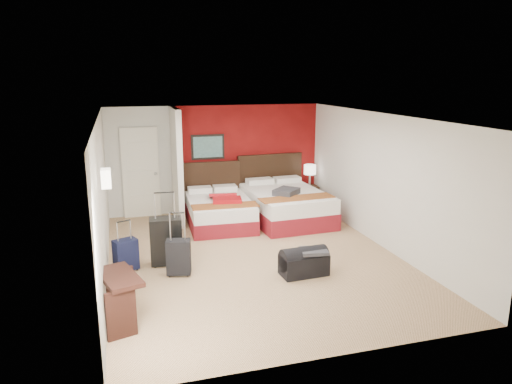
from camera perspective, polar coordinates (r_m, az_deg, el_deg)
name	(u,v)px	position (r m, az deg, el deg)	size (l,w,h in m)	color
ground	(254,257)	(8.66, -0.26, -7.78)	(6.50, 6.50, 0.00)	tan
room_walls	(164,177)	(9.40, -10.94, 1.70)	(5.02, 6.52, 2.50)	silver
red_accent_panel	(247,157)	(11.53, -1.09, 4.12)	(3.50, 0.04, 2.50)	maroon
partition_wall	(177,166)	(10.60, -9.39, 3.09)	(0.12, 1.20, 2.50)	silver
entry_door	(141,173)	(11.17, -13.54, 2.25)	(0.82, 0.06, 2.05)	silver
bed_left	(220,212)	(10.43, -4.35, -2.40)	(1.33, 1.90, 0.57)	white
bed_right	(286,206)	(10.74, 3.56, -1.63)	(1.56, 2.23, 0.67)	silver
red_suitcase_open	(225,198)	(10.26, -3.73, -0.70)	(0.59, 0.82, 0.10)	#AB0E15
jacket_bundle	(286,192)	(10.33, 3.63, 0.04)	(0.53, 0.43, 0.13)	#3B3B40
nightstand	(309,197)	(11.85, 6.35, -0.54)	(0.39, 0.39, 0.54)	#331F11
table_lamp	(310,175)	(11.74, 6.42, 1.97)	(0.29, 0.29, 0.52)	white
suitcase_black	(166,242)	(8.36, -10.62, -5.90)	(0.53, 0.33, 0.80)	black
suitcase_charcoal	(179,259)	(7.94, -9.18, -7.81)	(0.38, 0.24, 0.57)	black
suitcase_navy	(126,256)	(8.28, -15.21, -7.39)	(0.37, 0.23, 0.52)	black
duffel_bag	(304,264)	(7.92, 5.71, -8.46)	(0.76, 0.40, 0.38)	black
jacket_draped	(314,251)	(7.86, 6.91, -6.98)	(0.43, 0.36, 0.06)	#37373C
desk	(121,300)	(6.60, -15.80, -12.21)	(0.42, 0.83, 0.69)	black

